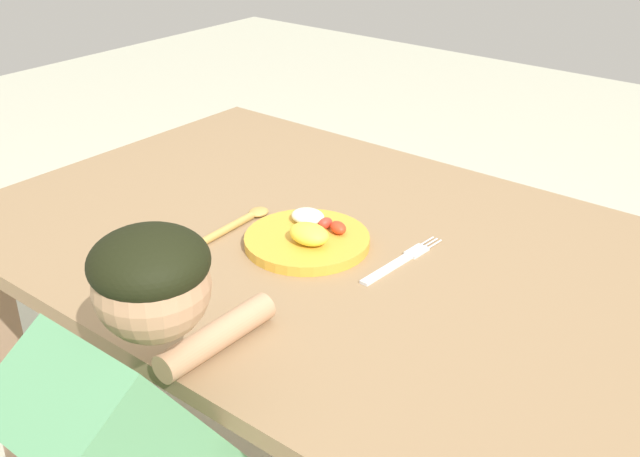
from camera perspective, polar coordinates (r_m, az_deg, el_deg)
The scene contains 4 objects.
dining_table at distance 1.53m, azimuth 0.80°, elevation -4.23°, with size 1.46×0.97×0.70m.
plate at distance 1.45m, azimuth -0.92°, elevation -0.69°, with size 0.24×0.24×0.06m.
fork at distance 1.40m, azimuth 6.08°, elevation -2.50°, with size 0.03×0.23×0.01m.
spoon at distance 1.53m, azimuth -6.38°, elevation 0.35°, with size 0.04×0.22×0.02m.
Camera 1 is at (0.80, -1.03, 1.40)m, focal length 42.13 mm.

